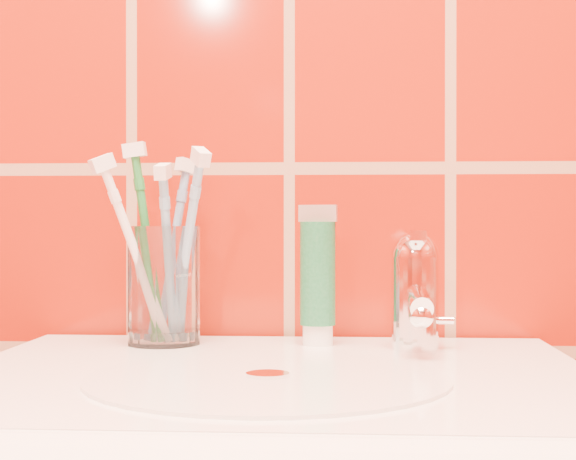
{
  "coord_description": "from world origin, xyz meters",
  "views": [
    {
      "loc": [
        0.06,
        0.19,
        0.98
      ],
      "look_at": [
        0.01,
        1.08,
        0.97
      ],
      "focal_mm": 55.0,
      "sensor_mm": 36.0,
      "label": 1
    }
  ],
  "objects": [
    {
      "name": "toothbrush_4",
      "position": [
        -0.15,
        1.09,
        0.95
      ],
      "size": [
        0.16,
        0.15,
        0.21
      ],
      "primitive_type": null,
      "rotation": [
        0.37,
        0.0,
        -0.94
      ],
      "color": "white",
      "rests_on": "glass_tumbler"
    },
    {
      "name": "toothbrush_3",
      "position": [
        -0.12,
        1.1,
        0.94
      ],
      "size": [
        0.04,
        0.1,
        0.2
      ],
      "primitive_type": null,
      "rotation": [
        0.21,
        0.0,
        -0.08
      ],
      "color": "#75AAD1",
      "rests_on": "glass_tumbler"
    },
    {
      "name": "glass_tumbler",
      "position": [
        -0.13,
        1.12,
        0.91
      ],
      "size": [
        0.09,
        0.09,
        0.13
      ],
      "primitive_type": "cylinder",
      "rotation": [
        0.0,
        0.0,
        -0.13
      ],
      "color": "white",
      "rests_on": "pedestal_sink"
    },
    {
      "name": "toothbrush_1",
      "position": [
        -0.1,
        1.09,
        0.95
      ],
      "size": [
        0.14,
        0.17,
        0.23
      ],
      "primitive_type": null,
      "rotation": [
        0.39,
        0.0,
        0.56
      ],
      "color": "#7BAFDB",
      "rests_on": "glass_tumbler"
    },
    {
      "name": "faucet",
      "position": [
        0.14,
        1.09,
        0.91
      ],
      "size": [
        0.05,
        0.11,
        0.12
      ],
      "color": "white",
      "rests_on": "pedestal_sink"
    },
    {
      "name": "toothpaste_tube",
      "position": [
        0.03,
        1.12,
        0.92
      ],
      "size": [
        0.04,
        0.04,
        0.15
      ],
      "rotation": [
        0.0,
        0.0,
        -0.28
      ],
      "color": "white",
      "rests_on": "pedestal_sink"
    },
    {
      "name": "toothbrush_0",
      "position": [
        -0.12,
        1.14,
        0.95
      ],
      "size": [
        0.1,
        0.1,
        0.21
      ],
      "primitive_type": null,
      "rotation": [
        0.2,
        0.0,
        2.38
      ],
      "color": "#698CBB",
      "rests_on": "glass_tumbler"
    },
    {
      "name": "toothbrush_2",
      "position": [
        -0.14,
        1.11,
        0.96
      ],
      "size": [
        0.06,
        0.05,
        0.22
      ],
      "primitive_type": null,
      "rotation": [
        0.14,
        0.0,
        -1.57
      ],
      "color": "#207A33",
      "rests_on": "glass_tumbler"
    }
  ]
}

